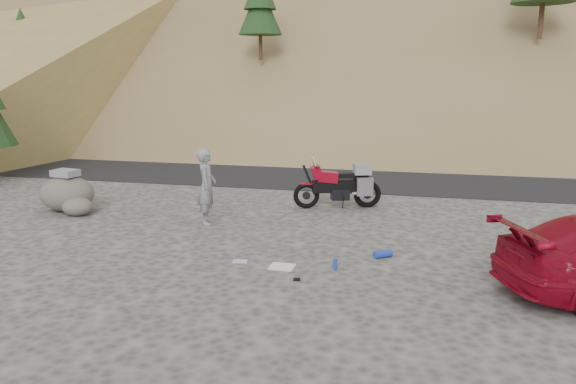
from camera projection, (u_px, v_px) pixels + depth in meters
name	position (u px, v px, depth m)	size (l,w,h in m)	color
ground	(262.00, 242.00, 12.32)	(140.00, 140.00, 0.00)	#3F3D3A
road	(328.00, 172.00, 20.89)	(120.00, 7.00, 0.05)	black
motorcycle	(342.00, 186.00, 15.34)	(2.36, 1.14, 1.45)	black
man	(208.00, 223.00, 13.85)	(0.68, 0.45, 1.86)	gray
boulder	(67.00, 193.00, 15.01)	(1.81, 1.69, 1.13)	#534D47
small_rock	(77.00, 206.00, 14.59)	(0.86, 0.79, 0.48)	#534D47
gear_white_cloth	(282.00, 267.00, 10.75)	(0.47, 0.42, 0.02)	white
gear_blue_mat	(383.00, 254.00, 11.29)	(0.15, 0.15, 0.39)	#1B3BA4
gear_bottle	(335.00, 264.00, 10.57)	(0.08, 0.08, 0.22)	#1B3BA4
gear_glove_a	(297.00, 279.00, 10.07)	(0.12, 0.09, 0.03)	black
gear_blue_cloth	(240.00, 261.00, 11.06)	(0.28, 0.21, 0.01)	#91B2E0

